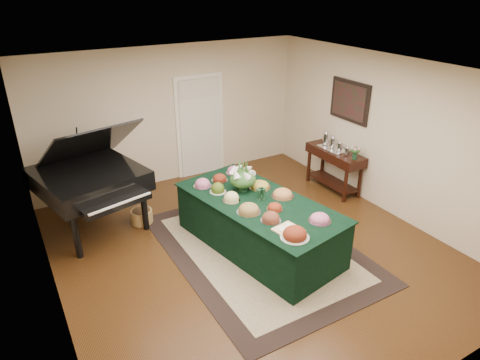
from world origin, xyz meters
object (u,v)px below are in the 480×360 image
floral_centerpiece (243,176)px  grand_piano (90,178)px  mahogany_sideboard (335,159)px  buffet_table (258,224)px

floral_centerpiece → grand_piano: size_ratio=0.21×
grand_piano → mahogany_sideboard: size_ratio=1.61×
grand_piano → mahogany_sideboard: bearing=-11.2°
buffet_table → floral_centerpiece: bearing=93.2°
floral_centerpiece → mahogany_sideboard: floral_centerpiece is taller
grand_piano → mahogany_sideboard: grand_piano is taller
buffet_table → grand_piano: (-2.03, 1.84, 0.51)m
buffet_table → floral_centerpiece: (-0.02, 0.43, 0.65)m
buffet_table → floral_centerpiece: size_ratio=6.71×
buffet_table → grand_piano: size_ratio=1.39×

